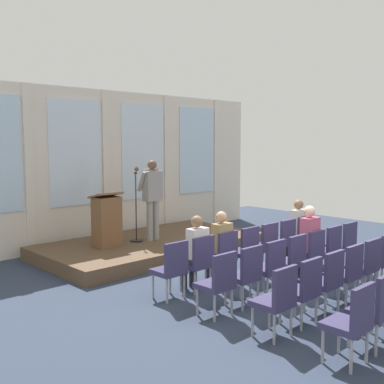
# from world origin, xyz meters

# --- Properties ---
(ground_plane) EXTENTS (14.92, 14.92, 0.00)m
(ground_plane) POSITION_xyz_m (0.00, 0.00, 0.00)
(ground_plane) COLOR #2D384C
(rear_partition) EXTENTS (9.81, 0.14, 3.73)m
(rear_partition) POSITION_xyz_m (0.04, 5.73, 1.91)
(rear_partition) COLOR silver
(rear_partition) RESTS_ON ground
(stage_platform) EXTENTS (4.97, 2.61, 0.28)m
(stage_platform) POSITION_xyz_m (0.00, 4.13, 0.14)
(stage_platform) COLOR brown
(stage_platform) RESTS_ON ground
(speaker) EXTENTS (0.50, 0.69, 1.79)m
(speaker) POSITION_xyz_m (-0.02, 4.08, 1.33)
(speaker) COLOR gray
(speaker) RESTS_ON stage_platform
(mic_stand) EXTENTS (0.28, 0.28, 1.55)m
(mic_stand) POSITION_xyz_m (-0.37, 4.21, 0.62)
(mic_stand) COLOR black
(mic_stand) RESTS_ON stage_platform
(lectern) EXTENTS (0.60, 0.48, 1.16)m
(lectern) POSITION_xyz_m (-1.11, 4.25, 0.84)
(lectern) COLOR brown
(lectern) RESTS_ON stage_platform
(chair_r0_c0) EXTENTS (0.46, 0.44, 0.94)m
(chair_r0_c0) POSITION_xyz_m (-1.79, 1.40, 0.53)
(chair_r0_c0) COLOR #99999E
(chair_r0_c0) RESTS_ON ground
(chair_r0_c1) EXTENTS (0.46, 0.44, 0.94)m
(chair_r0_c1) POSITION_xyz_m (-1.20, 1.40, 0.53)
(chair_r0_c1) COLOR #99999E
(chair_r0_c1) RESTS_ON ground
(audience_r0_c1) EXTENTS (0.36, 0.39, 1.27)m
(audience_r0_c1) POSITION_xyz_m (-1.20, 1.49, 0.71)
(audience_r0_c1) COLOR #2D2D33
(audience_r0_c1) RESTS_ON ground
(chair_r0_c2) EXTENTS (0.46, 0.44, 0.94)m
(chair_r0_c2) POSITION_xyz_m (-0.60, 1.40, 0.53)
(chair_r0_c2) COLOR #99999E
(chair_r0_c2) RESTS_ON ground
(audience_r0_c2) EXTENTS (0.36, 0.39, 1.28)m
(audience_r0_c2) POSITION_xyz_m (-0.60, 1.49, 0.71)
(audience_r0_c2) COLOR #2D2D33
(audience_r0_c2) RESTS_ON ground
(chair_r0_c3) EXTENTS (0.46, 0.44, 0.94)m
(chair_r0_c3) POSITION_xyz_m (0.00, 1.40, 0.53)
(chair_r0_c3) COLOR #99999E
(chair_r0_c3) RESTS_ON ground
(chair_r0_c4) EXTENTS (0.46, 0.44, 0.94)m
(chair_r0_c4) POSITION_xyz_m (0.60, 1.40, 0.53)
(chair_r0_c4) COLOR #99999E
(chair_r0_c4) RESTS_ON ground
(chair_r0_c5) EXTENTS (0.46, 0.44, 0.94)m
(chair_r0_c5) POSITION_xyz_m (1.20, 1.40, 0.53)
(chair_r0_c5) COLOR #99999E
(chair_r0_c5) RESTS_ON ground
(chair_r0_c6) EXTENTS (0.46, 0.44, 0.94)m
(chair_r0_c6) POSITION_xyz_m (1.79, 1.40, 0.53)
(chair_r0_c6) COLOR #99999E
(chair_r0_c6) RESTS_ON ground
(audience_r0_c6) EXTENTS (0.36, 0.39, 1.28)m
(audience_r0_c6) POSITION_xyz_m (1.79, 1.49, 0.71)
(audience_r0_c6) COLOR #2D2D33
(audience_r0_c6) RESTS_ON ground
(chair_r1_c0) EXTENTS (0.46, 0.44, 0.94)m
(chair_r1_c0) POSITION_xyz_m (-1.79, 0.39, 0.53)
(chair_r1_c0) COLOR #99999E
(chair_r1_c0) RESTS_ON ground
(chair_r1_c1) EXTENTS (0.46, 0.44, 0.94)m
(chair_r1_c1) POSITION_xyz_m (-1.20, 0.39, 0.53)
(chair_r1_c1) COLOR #99999E
(chair_r1_c1) RESTS_ON ground
(chair_r1_c2) EXTENTS (0.46, 0.44, 0.94)m
(chair_r1_c2) POSITION_xyz_m (-0.60, 0.39, 0.53)
(chair_r1_c2) COLOR #99999E
(chair_r1_c2) RESTS_ON ground
(chair_r1_c3) EXTENTS (0.46, 0.44, 0.94)m
(chair_r1_c3) POSITION_xyz_m (0.00, 0.39, 0.53)
(chair_r1_c3) COLOR #99999E
(chair_r1_c3) RESTS_ON ground
(chair_r1_c4) EXTENTS (0.46, 0.44, 0.94)m
(chair_r1_c4) POSITION_xyz_m (0.60, 0.39, 0.53)
(chair_r1_c4) COLOR #99999E
(chair_r1_c4) RESTS_ON ground
(audience_r1_c4) EXTENTS (0.36, 0.39, 1.37)m
(audience_r1_c4) POSITION_xyz_m (0.60, 0.47, 0.76)
(audience_r1_c4) COLOR #2D2D33
(audience_r1_c4) RESTS_ON ground
(chair_r1_c5) EXTENTS (0.46, 0.44, 0.94)m
(chair_r1_c5) POSITION_xyz_m (1.20, 0.39, 0.53)
(chair_r1_c5) COLOR #99999E
(chair_r1_c5) RESTS_ON ground
(chair_r1_c6) EXTENTS (0.46, 0.44, 0.94)m
(chair_r1_c6) POSITION_xyz_m (1.79, 0.39, 0.53)
(chair_r1_c6) COLOR #99999E
(chair_r1_c6) RESTS_ON ground
(chair_r2_c0) EXTENTS (0.46, 0.44, 0.94)m
(chair_r2_c0) POSITION_xyz_m (-1.79, -0.61, 0.53)
(chair_r2_c0) COLOR #99999E
(chair_r2_c0) RESTS_ON ground
(chair_r2_c1) EXTENTS (0.46, 0.44, 0.94)m
(chair_r2_c1) POSITION_xyz_m (-1.20, -0.61, 0.53)
(chair_r2_c1) COLOR #99999E
(chair_r2_c1) RESTS_ON ground
(chair_r2_c2) EXTENTS (0.46, 0.44, 0.94)m
(chair_r2_c2) POSITION_xyz_m (-0.60, -0.61, 0.53)
(chair_r2_c2) COLOR #99999E
(chair_r2_c2) RESTS_ON ground
(chair_r2_c3) EXTENTS (0.46, 0.44, 0.94)m
(chair_r2_c3) POSITION_xyz_m (0.00, -0.61, 0.53)
(chair_r2_c3) COLOR #99999E
(chair_r2_c3) RESTS_ON ground
(chair_r2_c4) EXTENTS (0.46, 0.44, 0.94)m
(chair_r2_c4) POSITION_xyz_m (0.60, -0.61, 0.53)
(chair_r2_c4) COLOR #99999E
(chair_r2_c4) RESTS_ON ground
(chair_r2_c5) EXTENTS (0.46, 0.44, 0.94)m
(chair_r2_c5) POSITION_xyz_m (1.20, -0.61, 0.53)
(chair_r2_c5) COLOR #99999E
(chair_r2_c5) RESTS_ON ground
(chair_r3_c0) EXTENTS (0.46, 0.44, 0.94)m
(chair_r3_c0) POSITION_xyz_m (-1.79, -1.62, 0.53)
(chair_r3_c0) COLOR #99999E
(chair_r3_c0) RESTS_ON ground
(chair_r3_c1) EXTENTS (0.46, 0.44, 0.94)m
(chair_r3_c1) POSITION_xyz_m (-1.20, -1.62, 0.53)
(chair_r3_c1) COLOR #99999E
(chair_r3_c1) RESTS_ON ground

